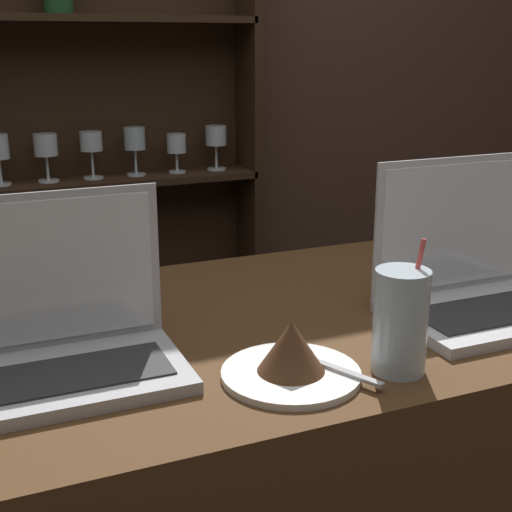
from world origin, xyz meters
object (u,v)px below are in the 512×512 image
cake_plate (291,357)px  water_glass (400,321)px  laptop_far (475,278)px  laptop_near (57,334)px

cake_plate → water_glass: water_glass is taller
laptop_far → laptop_near: bearing=177.3°
laptop_near → cake_plate: (0.29, -0.14, -0.03)m
laptop_near → laptop_far: bearing=-2.7°
laptop_far → water_glass: bearing=-149.8°
laptop_far → cake_plate: bearing=-165.1°
laptop_far → cake_plate: 0.41m
laptop_near → cake_plate: 0.32m
laptop_near → water_glass: laptop_near is taller
laptop_near → cake_plate: laptop_near is taller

